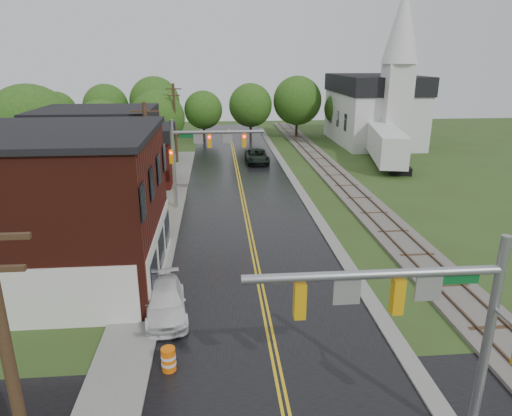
{
  "coord_description": "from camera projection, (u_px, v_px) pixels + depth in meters",
  "views": [
    {
      "loc": [
        -2.14,
        -8.8,
        11.79
      ],
      "look_at": [
        0.01,
        16.05,
        3.5
      ],
      "focal_mm": 32.0,
      "sensor_mm": 36.0,
      "label": 1
    }
  ],
  "objects": [
    {
      "name": "brick_building",
      "position": [
        22.0,
        209.0,
        24.07
      ],
      "size": [
        14.3,
        10.3,
        8.3
      ],
      "color": "#4D1910",
      "rests_on": "ground"
    },
    {
      "name": "utility_pole_c",
      "position": [
        175.0,
        122.0,
        51.77
      ],
      "size": [
        1.8,
        0.28,
        9.0
      ],
      "color": "#382616",
      "rests_on": "ground"
    },
    {
      "name": "tree_left_e",
      "position": [
        159.0,
        119.0,
        53.37
      ],
      "size": [
        6.4,
        6.4,
        8.16
      ],
      "color": "black",
      "rests_on": "ground"
    },
    {
      "name": "construction_barrel",
      "position": [
        169.0,
        360.0,
        17.88
      ],
      "size": [
        0.7,
        0.7,
        1.01
      ],
      "primitive_type": "cylinder",
      "rotation": [
        0.0,
        0.0,
        -0.28
      ],
      "color": "orange",
      "rests_on": "ground"
    },
    {
      "name": "traffic_signal_far",
      "position": [
        200.0,
        148.0,
        35.89
      ],
      "size": [
        7.34,
        0.43,
        7.2
      ],
      "color": "gray",
      "rests_on": "ground"
    },
    {
      "name": "traffic_signal_near",
      "position": [
        422.0,
        312.0,
        12.82
      ],
      "size": [
        7.34,
        0.3,
        7.2
      ],
      "color": "gray",
      "rests_on": "ground"
    },
    {
      "name": "yellow_house",
      "position": [
        102.0,
        175.0,
        34.89
      ],
      "size": [
        8.0,
        7.0,
        6.4
      ],
      "primitive_type": "cube",
      "color": "tan",
      "rests_on": "ground"
    },
    {
      "name": "utility_pole_b",
      "position": [
        149.0,
        166.0,
        30.97
      ],
      "size": [
        1.8,
        0.28,
        9.0
      ],
      "color": "#382616",
      "rests_on": "ground"
    },
    {
      "name": "main_road",
      "position": [
        242.0,
        196.0,
        40.58
      ],
      "size": [
        10.0,
        90.0,
        0.02
      ],
      "primitive_type": "cube",
      "color": "black",
      "rests_on": "ground"
    },
    {
      "name": "darkred_building",
      "position": [
        135.0,
        162.0,
        43.79
      ],
      "size": [
        7.0,
        6.0,
        4.4
      ],
      "primitive_type": "cube",
      "color": "#3F0F0C",
      "rests_on": "ground"
    },
    {
      "name": "tree_left_c",
      "position": [
        104.0,
        130.0,
        47.38
      ],
      "size": [
        6.0,
        6.0,
        7.65
      ],
      "color": "black",
      "rests_on": "ground"
    },
    {
      "name": "railroad",
      "position": [
        338.0,
        178.0,
        46.09
      ],
      "size": [
        3.2,
        80.0,
        0.3
      ],
      "color": "#59544C",
      "rests_on": "ground"
    },
    {
      "name": "tree_left_b",
      "position": [
        33.0,
        131.0,
        39.11
      ],
      "size": [
        7.6,
        7.6,
        9.69
      ],
      "color": "black",
      "rests_on": "ground"
    },
    {
      "name": "semi_trailer",
      "position": [
        386.0,
        144.0,
        51.69
      ],
      "size": [
        5.42,
        13.43,
        4.08
      ],
      "color": "black",
      "rests_on": "ground"
    },
    {
      "name": "pickup_white",
      "position": [
        165.0,
        302.0,
        21.72
      ],
      "size": [
        2.53,
        4.92,
        1.36
      ],
      "primitive_type": "imported",
      "rotation": [
        0.0,
        0.0,
        0.14
      ],
      "color": "white",
      "rests_on": "ground"
    },
    {
      "name": "curb_right",
      "position": [
        293.0,
        180.0,
        45.75
      ],
      "size": [
        0.8,
        70.0,
        0.12
      ],
      "primitive_type": "cube",
      "color": "gray",
      "rests_on": "ground"
    },
    {
      "name": "suv_dark",
      "position": [
        257.0,
        156.0,
        53.04
      ],
      "size": [
        2.63,
        5.54,
        1.53
      ],
      "primitive_type": "imported",
      "rotation": [
        0.0,
        0.0,
        0.02
      ],
      "color": "black",
      "rests_on": "ground"
    },
    {
      "name": "utility_pole_a",
      "position": [
        14.0,
        390.0,
        10.17
      ],
      "size": [
        1.8,
        0.28,
        9.0
      ],
      "color": "#382616",
      "rests_on": "ground"
    },
    {
      "name": "sidewalk_left",
      "position": [
        166.0,
        217.0,
        35.34
      ],
      "size": [
        2.4,
        50.0,
        0.12
      ],
      "primitive_type": "cube",
      "color": "gray",
      "rests_on": "ground"
    },
    {
      "name": "church",
      "position": [
        377.0,
        102.0,
        62.82
      ],
      "size": [
        10.4,
        18.4,
        20.0
      ],
      "color": "silver",
      "rests_on": "ground"
    }
  ]
}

